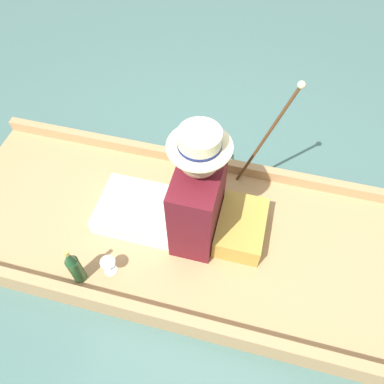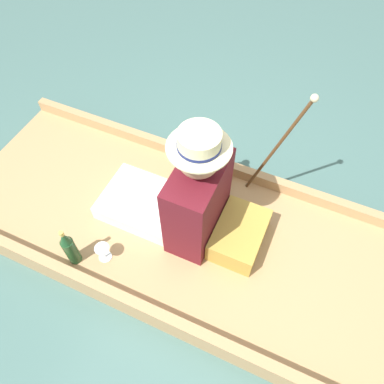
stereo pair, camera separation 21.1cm
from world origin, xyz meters
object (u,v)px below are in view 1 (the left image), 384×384
object	(u,v)px
seated_person	(184,198)
teddy_bear	(200,160)
wine_glass	(108,264)
champagne_bottle	(74,267)
walking_cane	(270,131)

from	to	relation	value
seated_person	teddy_bear	distance (m)	0.43
wine_glass	champagne_bottle	xyz separation A→B (m)	(-0.09, 0.16, 0.07)
teddy_bear	wine_glass	bearing A→B (deg)	156.99
seated_person	wine_glass	bearing A→B (deg)	150.59
teddy_bear	walking_cane	bearing A→B (deg)	-83.85
teddy_bear	champagne_bottle	xyz separation A→B (m)	(-0.92, 0.51, -0.03)
teddy_bear	walking_cane	xyz separation A→B (m)	(0.04, -0.41, 0.34)
seated_person	wine_glass	xyz separation A→B (m)	(-0.42, 0.35, -0.23)
seated_person	wine_glass	distance (m)	0.59
seated_person	teddy_bear	size ratio (longest dim) A/B	2.25
teddy_bear	wine_glass	world-z (taller)	teddy_bear
teddy_bear	seated_person	bearing A→B (deg)	179.53
seated_person	walking_cane	world-z (taller)	walking_cane
seated_person	walking_cane	distance (m)	0.65
walking_cane	champagne_bottle	xyz separation A→B (m)	(-0.96, 0.92, -0.37)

